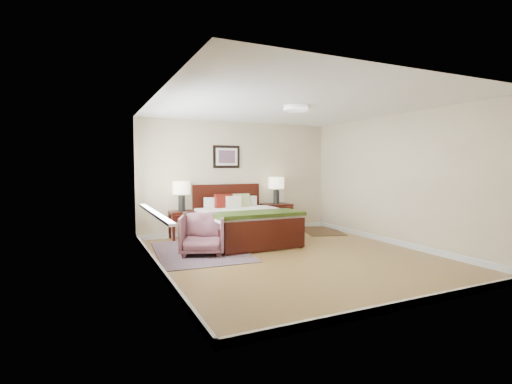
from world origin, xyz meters
TOP-DOWN VIEW (x-y plane):
  - floor at (0.00, 0.00)m, footprint 5.00×5.00m
  - back_wall at (0.00, 2.50)m, footprint 4.50×0.04m
  - front_wall at (0.00, -2.50)m, footprint 4.50×0.04m
  - left_wall at (-2.25, 0.00)m, footprint 0.04×5.00m
  - right_wall at (2.25, 0.00)m, footprint 0.04×5.00m
  - ceiling at (0.00, 0.00)m, footprint 4.50×5.00m
  - window at (-2.20, 0.70)m, footprint 0.11×2.72m
  - door at (-2.23, -1.75)m, footprint 0.06×1.00m
  - ceil_fixture at (0.00, 0.00)m, footprint 0.44×0.44m
  - bed at (-0.29, 1.50)m, footprint 1.68×2.03m
  - wall_art at (-0.29, 2.47)m, footprint 0.62×0.05m
  - nightstand_left at (-1.36, 2.25)m, footprint 0.49×0.44m
  - nightstand_right at (0.86, 2.26)m, footprint 0.65×0.49m
  - lamp_left at (-1.36, 2.27)m, footprint 0.36×0.36m
  - lamp_right at (0.86, 2.27)m, footprint 0.36×0.36m
  - armchair at (-1.35, 0.80)m, footprint 0.96×0.98m
  - rug_persian at (-1.35, 0.98)m, footprint 1.64×2.21m
  - rug_navy at (1.80, 1.80)m, footprint 1.15×1.42m

SIDE VIEW (x-z plane):
  - floor at x=0.00m, z-range 0.00..0.00m
  - rug_persian at x=-1.35m, z-range 0.00..0.01m
  - rug_navy at x=1.80m, z-range 0.00..0.01m
  - armchair at x=-1.35m, z-range 0.00..0.69m
  - nightstand_right at x=0.86m, z-range 0.06..0.71m
  - nightstand_left at x=-1.36m, z-range 0.17..0.75m
  - bed at x=-0.29m, z-range -0.04..1.05m
  - lamp_left at x=-1.36m, z-range 0.71..1.32m
  - door at x=-2.23m, z-range -0.02..2.16m
  - lamp_right at x=0.86m, z-range 0.77..1.38m
  - back_wall at x=0.00m, z-range 0.00..2.50m
  - front_wall at x=0.00m, z-range 0.00..2.50m
  - left_wall at x=-2.25m, z-range 0.00..2.50m
  - right_wall at x=2.25m, z-range 0.00..2.50m
  - window at x=-2.20m, z-range 0.72..2.04m
  - wall_art at x=-0.29m, z-range 1.47..1.97m
  - ceil_fixture at x=0.00m, z-range 2.43..2.50m
  - ceiling at x=0.00m, z-range 2.49..2.51m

